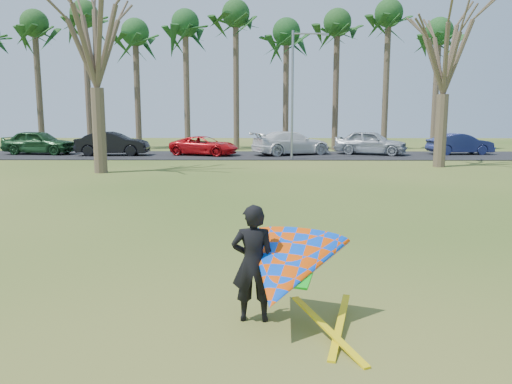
{
  "coord_description": "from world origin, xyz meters",
  "views": [
    {
      "loc": [
        0.17,
        -9.87,
        2.99
      ],
      "look_at": [
        0.0,
        2.0,
        1.1
      ],
      "focal_mm": 35.0,
      "sensor_mm": 36.0,
      "label": 1
    }
  ],
  "objects_px": {
    "car_3": "(291,143)",
    "kite_flyer": "(282,269)",
    "car_5": "(460,144)",
    "car_4": "(371,142)",
    "bare_tree_left": "(94,30)",
    "car_2": "(204,146)",
    "bare_tree_right": "(446,45)",
    "car_0": "(39,142)",
    "car_1": "(113,144)",
    "streetlight": "(295,89)"
  },
  "relations": [
    {
      "from": "car_2",
      "to": "kite_flyer",
      "type": "xyz_separation_m",
      "value": [
        4.35,
        -28.03,
        0.13
      ]
    },
    {
      "from": "car_4",
      "to": "bare_tree_left",
      "type": "bearing_deg",
      "value": 146.12
    },
    {
      "from": "car_3",
      "to": "car_2",
      "type": "bearing_deg",
      "value": 70.11
    },
    {
      "from": "car_0",
      "to": "car_2",
      "type": "bearing_deg",
      "value": -86.92
    },
    {
      "from": "car_5",
      "to": "car_4",
      "type": "bearing_deg",
      "value": 84.68
    },
    {
      "from": "bare_tree_left",
      "to": "car_1",
      "type": "relative_size",
      "value": 1.98
    },
    {
      "from": "car_1",
      "to": "car_4",
      "type": "bearing_deg",
      "value": -88.72
    },
    {
      "from": "car_2",
      "to": "car_0",
      "type": "bearing_deg",
      "value": 105.02
    },
    {
      "from": "car_0",
      "to": "car_2",
      "type": "xyz_separation_m",
      "value": [
        11.88,
        -0.65,
        -0.19
      ]
    },
    {
      "from": "car_4",
      "to": "kite_flyer",
      "type": "height_order",
      "value": "kite_flyer"
    },
    {
      "from": "bare_tree_right",
      "to": "bare_tree_left",
      "type": "bearing_deg",
      "value": -170.54
    },
    {
      "from": "bare_tree_right",
      "to": "car_0",
      "type": "bearing_deg",
      "value": 163.83
    },
    {
      "from": "car_3",
      "to": "kite_flyer",
      "type": "xyz_separation_m",
      "value": [
        -1.74,
        -28.51,
        -0.03
      ]
    },
    {
      "from": "car_1",
      "to": "bare_tree_left",
      "type": "bearing_deg",
      "value": -168.61
    },
    {
      "from": "car_0",
      "to": "car_2",
      "type": "distance_m",
      "value": 11.9
    },
    {
      "from": "bare_tree_right",
      "to": "kite_flyer",
      "type": "bearing_deg",
      "value": -114.3
    },
    {
      "from": "car_1",
      "to": "car_3",
      "type": "xyz_separation_m",
      "value": [
        12.41,
        0.73,
        0.01
      ]
    },
    {
      "from": "kite_flyer",
      "to": "car_2",
      "type": "bearing_deg",
      "value": 98.82
    },
    {
      "from": "streetlight",
      "to": "car_1",
      "type": "relative_size",
      "value": 1.63
    },
    {
      "from": "car_2",
      "to": "kite_flyer",
      "type": "distance_m",
      "value": 28.36
    },
    {
      "from": "streetlight",
      "to": "car_1",
      "type": "bearing_deg",
      "value": 168.23
    },
    {
      "from": "bare_tree_right",
      "to": "kite_flyer",
      "type": "relative_size",
      "value": 3.86
    },
    {
      "from": "car_0",
      "to": "car_3",
      "type": "relative_size",
      "value": 0.88
    },
    {
      "from": "car_1",
      "to": "car_0",
      "type": "bearing_deg",
      "value": 79.04
    },
    {
      "from": "bare_tree_right",
      "to": "car_0",
      "type": "xyz_separation_m",
      "value": [
        -25.8,
        7.48,
        -5.66
      ]
    },
    {
      "from": "bare_tree_right",
      "to": "car_3",
      "type": "relative_size",
      "value": 1.63
    },
    {
      "from": "car_2",
      "to": "bare_tree_right",
      "type": "bearing_deg",
      "value": -97.99
    },
    {
      "from": "car_2",
      "to": "car_5",
      "type": "relative_size",
      "value": 1.06
    },
    {
      "from": "car_0",
      "to": "car_3",
      "type": "xyz_separation_m",
      "value": [
        17.96,
        -0.17,
        -0.03
      ]
    },
    {
      "from": "streetlight",
      "to": "car_1",
      "type": "distance_m",
      "value": 13.17
    },
    {
      "from": "car_0",
      "to": "car_1",
      "type": "height_order",
      "value": "car_0"
    },
    {
      "from": "bare_tree_left",
      "to": "car_2",
      "type": "bearing_deg",
      "value": 67.46
    },
    {
      "from": "bare_tree_right",
      "to": "car_2",
      "type": "distance_m",
      "value": 16.57
    },
    {
      "from": "car_3",
      "to": "bare_tree_right",
      "type": "bearing_deg",
      "value": -157.44
    },
    {
      "from": "bare_tree_right",
      "to": "car_4",
      "type": "height_order",
      "value": "bare_tree_right"
    },
    {
      "from": "car_0",
      "to": "car_1",
      "type": "xyz_separation_m",
      "value": [
        5.55,
        -0.9,
        -0.04
      ]
    },
    {
      "from": "car_2",
      "to": "bare_tree_left",
      "type": "bearing_deg",
      "value": 175.61
    },
    {
      "from": "bare_tree_right",
      "to": "car_4",
      "type": "distance_m",
      "value": 9.69
    },
    {
      "from": "car_1",
      "to": "car_5",
      "type": "distance_m",
      "value": 24.43
    },
    {
      "from": "car_4",
      "to": "car_3",
      "type": "bearing_deg",
      "value": 114.8
    },
    {
      "from": "car_0",
      "to": "car_5",
      "type": "xyz_separation_m",
      "value": [
        29.95,
        0.29,
        -0.11
      ]
    },
    {
      "from": "bare_tree_right",
      "to": "car_0",
      "type": "height_order",
      "value": "bare_tree_right"
    },
    {
      "from": "car_3",
      "to": "kite_flyer",
      "type": "height_order",
      "value": "kite_flyer"
    },
    {
      "from": "streetlight",
      "to": "car_3",
      "type": "distance_m",
      "value": 4.88
    },
    {
      "from": "car_2",
      "to": "car_3",
      "type": "relative_size",
      "value": 0.84
    },
    {
      "from": "car_3",
      "to": "car_5",
      "type": "distance_m",
      "value": 12.0
    },
    {
      "from": "car_2",
      "to": "car_3",
      "type": "bearing_deg",
      "value": -67.33
    },
    {
      "from": "car_0",
      "to": "car_3",
      "type": "distance_m",
      "value": 17.97
    },
    {
      "from": "bare_tree_left",
      "to": "kite_flyer",
      "type": "distance_m",
      "value": 20.95
    },
    {
      "from": "car_1",
      "to": "car_4",
      "type": "relative_size",
      "value": 0.98
    }
  ]
}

